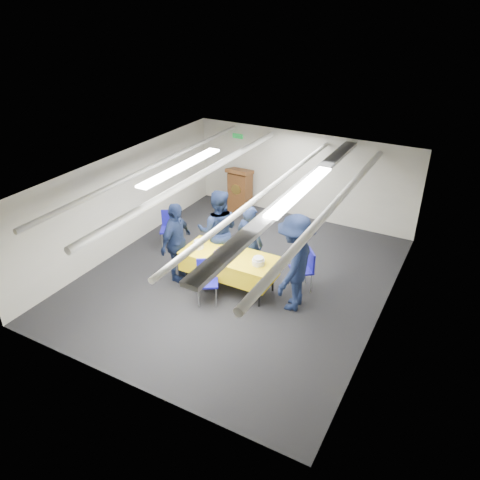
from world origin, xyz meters
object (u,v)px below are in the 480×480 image
at_px(chair_near, 207,276).
at_px(sailor_c, 176,243).
at_px(serving_table, 229,264).
at_px(sheet_cake, 226,253).
at_px(sailor_b, 218,231).
at_px(sailor_d, 295,263).
at_px(sailor_a, 250,242).
at_px(chair_right, 306,266).
at_px(podium, 240,190).
at_px(chair_left, 170,225).

height_order(chair_near, sailor_c, sailor_c).
relative_size(serving_table, sheet_cake, 4.21).
distance_m(serving_table, sailor_c, 1.17).
relative_size(sailor_b, sailor_c, 1.07).
distance_m(serving_table, sailor_d, 1.46).
relative_size(chair_near, sailor_b, 0.47).
distance_m(sailor_a, sailor_b, 0.75).
xyz_separation_m(serving_table, chair_right, (1.38, 0.70, -0.03)).
bearing_deg(sailor_a, sailor_d, 160.93).
height_order(podium, chair_left, podium).
bearing_deg(sheet_cake, sailor_d, 2.09).
relative_size(sailor_a, sailor_d, 0.85).
distance_m(podium, chair_right, 4.06).
height_order(serving_table, sailor_b, sailor_b).
xyz_separation_m(chair_left, sailor_d, (3.53, -0.89, 0.44)).
relative_size(chair_near, chair_left, 1.00).
height_order(serving_table, chair_right, chair_right).
relative_size(serving_table, chair_left, 2.22).
bearing_deg(chair_near, sailor_b, 109.89).
height_order(podium, sailor_b, sailor_b).
bearing_deg(chair_left, sailor_d, -14.14).
xyz_separation_m(podium, chair_right, (2.99, -2.74, -0.08)).
height_order(sheet_cake, chair_near, chair_near).
xyz_separation_m(sheet_cake, sailor_d, (1.45, 0.05, 0.16)).
bearing_deg(chair_right, sailor_b, -175.23).
bearing_deg(serving_table, sailor_d, 0.66).
bearing_deg(chair_left, sailor_b, -13.23).
height_order(podium, sailor_c, sailor_c).
xyz_separation_m(sheet_cake, podium, (-1.57, 3.48, -0.19)).
bearing_deg(sailor_c, chair_near, -113.65).
xyz_separation_m(chair_near, sailor_c, (-0.95, 0.35, 0.34)).
height_order(serving_table, chair_near, chair_near).
bearing_deg(sailor_d, sheet_cake, -90.94).
distance_m(sheet_cake, chair_right, 1.63).
bearing_deg(sailor_c, chair_left, 38.28).
distance_m(serving_table, chair_right, 1.55).
distance_m(chair_right, sailor_b, 1.99).
height_order(sailor_a, sailor_b, sailor_b).
bearing_deg(sailor_b, chair_right, 158.62).
distance_m(chair_near, sailor_a, 1.23).
relative_size(sheet_cake, sailor_d, 0.24).
xyz_separation_m(sheet_cake, sailor_c, (-1.06, -0.19, 0.06)).
relative_size(podium, sailor_c, 0.72).
bearing_deg(chair_right, chair_left, 176.66).
bearing_deg(sailor_b, podium, -96.29).
relative_size(sailor_b, sailor_d, 0.95).
distance_m(sailor_b, sailor_c, 0.94).
bearing_deg(sailor_a, chair_near, 78.54).
bearing_deg(sailor_b, sailor_d, 138.99).
height_order(chair_near, chair_left, same).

